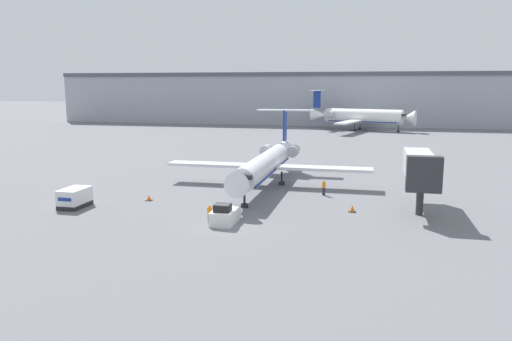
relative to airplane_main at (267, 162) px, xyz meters
The scene contains 11 objects.
ground_plane 19.18m from the airplane_main, 90.08° to the right, with size 600.00×600.00×0.00m, color slate.
terminal_building 101.20m from the airplane_main, 90.01° to the left, with size 180.00×16.80×16.50m.
airplane_main is the anchor object (origin of this frame).
pushback_tug 18.19m from the airplane_main, 90.97° to the right, with size 2.05×3.76×2.00m.
luggage_cart 23.49m from the airplane_main, 137.85° to the right, with size 2.15×3.58×2.00m.
worker_near_tug 18.42m from the airplane_main, 95.44° to the right, with size 0.40×0.24×1.74m.
worker_by_wing 8.84m from the airplane_main, 28.67° to the right, with size 0.40×0.25×1.80m.
traffic_cone_left 15.99m from the airplane_main, 134.81° to the right, with size 0.72×0.72×0.61m.
traffic_cone_right 15.99m from the airplane_main, 45.50° to the right, with size 0.73×0.73×0.66m.
airplane_parked_far_left 82.20m from the airplane_main, 83.07° to the left, with size 29.53×34.45×11.11m.
jet_bridge 19.79m from the airplane_main, 27.35° to the right, with size 3.20×10.39×6.19m.
Camera 1 is at (12.48, -42.09, 12.67)m, focal length 35.00 mm.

